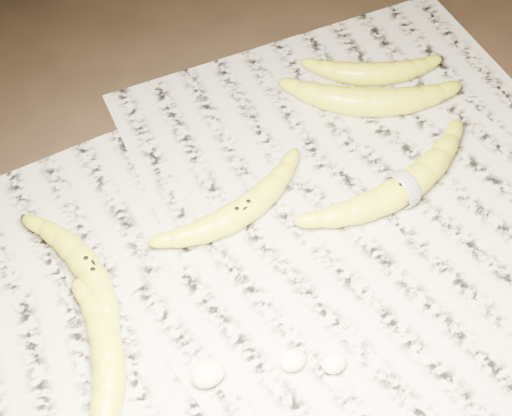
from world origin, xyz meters
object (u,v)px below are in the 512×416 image
banana_left_b (108,364)px  banana_center (242,210)px  banana_left_a (90,270)px  banana_upper_a (371,100)px  banana_upper_b (374,72)px  banana_taped (403,188)px

banana_left_b → banana_center: same height
banana_left_a → banana_upper_a: size_ratio=0.92×
banana_left_a → banana_upper_a: (0.43, 0.07, 0.00)m
banana_left_a → banana_upper_b: 0.48m
banana_left_a → banana_taped: 0.39m
banana_left_b → banana_taped: size_ratio=0.77×
banana_left_b → banana_upper_b: 0.55m
banana_left_b → banana_upper_a: banana_upper_a is taller
banana_upper_a → banana_upper_b: banana_upper_a is taller
banana_upper_a → banana_upper_b: (0.04, 0.05, -0.00)m
banana_left_a → banana_upper_a: bearing=-86.2°
banana_left_a → banana_left_b: 0.12m
banana_taped → banana_upper_a: 0.15m
banana_left_a → banana_center: banana_center is taller
banana_taped → banana_center: bearing=153.3°
banana_taped → banana_upper_a: (0.05, 0.14, 0.00)m
banana_left_a → banana_taped: bearing=-106.3°
banana_taped → banana_upper_b: banana_taped is taller
banana_taped → banana_upper_b: 0.21m
banana_center → banana_upper_a: size_ratio=0.92×
banana_center → banana_left_a: bearing=167.5°
banana_center → banana_upper_b: banana_center is taller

